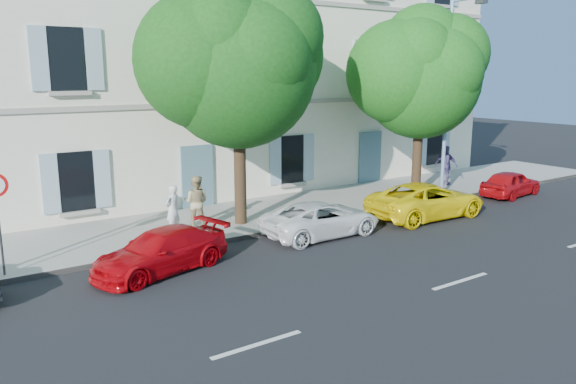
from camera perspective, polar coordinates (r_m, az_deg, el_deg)
ground at (r=17.61m, az=6.90°, el=-5.13°), size 90.00×90.00×0.00m
sidewalk at (r=21.00m, az=-1.10°, el=-2.01°), size 36.00×4.50×0.15m
kerb at (r=19.28m, az=2.45°, el=-3.28°), size 36.00×0.16×0.16m
building at (r=25.40m, az=-8.49°, el=13.77°), size 28.00×7.00×12.00m
car_red_coupe at (r=15.23m, az=-12.79°, el=-5.89°), size 4.11×2.47×1.12m
car_white_coupe at (r=18.10m, az=3.42°, el=-2.75°), size 4.03×1.88×1.12m
car_yellow_supercar at (r=20.96m, az=13.90°, el=-0.81°), size 4.68×2.31×1.28m
car_red_hatchback at (r=25.68m, az=21.68°, el=0.83°), size 3.43×1.72×1.12m
tree_left at (r=18.56m, az=-5.08°, el=12.26°), size 5.12×5.12×7.93m
tree_right at (r=23.70m, az=13.34°, el=11.08°), size 4.82×4.82×7.42m
street_lamp at (r=23.90m, az=16.18°, el=10.16°), size 0.30×1.67×7.83m
pedestrian_a at (r=18.11m, az=-11.64°, el=-1.74°), size 0.67×0.58×1.56m
pedestrian_b at (r=18.56m, az=-9.32°, el=-1.02°), size 1.08×1.06×1.76m
pedestrian_c at (r=26.50m, az=15.77°, el=2.61°), size 0.74×1.13×1.79m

